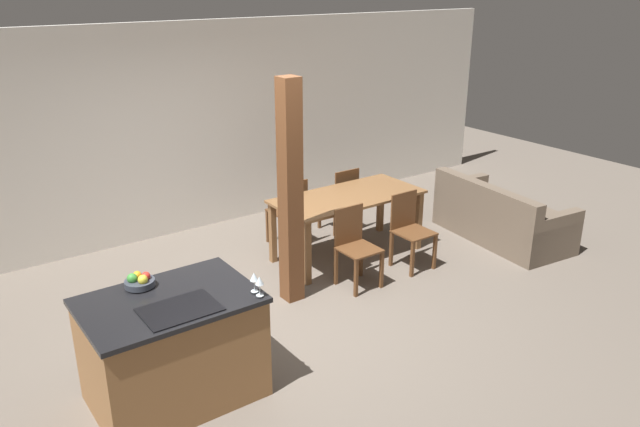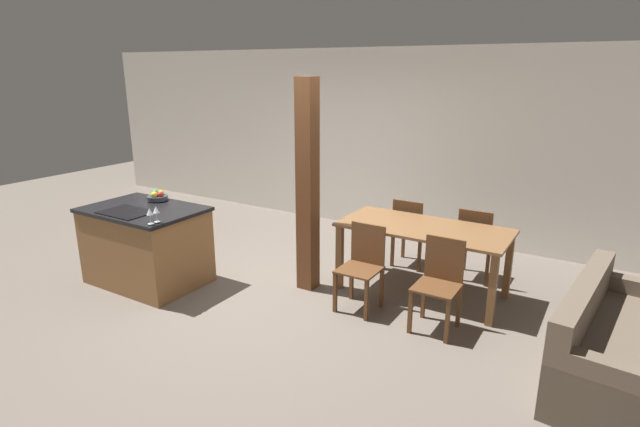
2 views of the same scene
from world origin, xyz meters
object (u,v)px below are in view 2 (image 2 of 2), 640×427
(wine_glass_middle, at_px, (156,210))
(dining_table, at_px, (424,236))
(dining_chair_near_left, at_px, (362,265))
(dining_chair_far_right, at_px, (476,242))
(timber_post, at_px, (308,188))
(couch, at_px, (621,350))
(dining_chair_near_right, at_px, (439,282))
(fruit_bowl, at_px, (157,196))
(kitchen_island, at_px, (147,245))
(wine_glass_near, at_px, (150,212))
(dining_chair_far_left, at_px, (410,231))

(wine_glass_middle, distance_m, dining_table, 2.81)
(wine_glass_middle, height_order, dining_chair_near_left, wine_glass_middle)
(dining_table, height_order, dining_chair_far_right, dining_chair_far_right)
(dining_table, xyz_separation_m, timber_post, (-1.15, -0.53, 0.50))
(couch, bearing_deg, dining_chair_far_right, 53.32)
(dining_table, bearing_deg, dining_chair_near_right, -58.19)
(dining_chair_far_right, bearing_deg, dining_table, 58.19)
(dining_chair_near_right, height_order, dining_chair_far_right, same)
(dining_table, height_order, timber_post, timber_post)
(fruit_bowl, distance_m, wine_glass_middle, 0.93)
(kitchen_island, xyz_separation_m, wine_glass_middle, (0.59, -0.30, 0.58))
(dining_chair_near_right, distance_m, dining_chair_far_right, 1.31)
(dining_table, relative_size, couch, 0.98)
(dining_chair_near_right, relative_size, couch, 0.48)
(kitchen_island, bearing_deg, dining_chair_far_right, 32.18)
(wine_glass_middle, distance_m, dining_chair_near_right, 2.88)
(kitchen_island, xyz_separation_m, fruit_bowl, (-0.11, 0.31, 0.50))
(kitchen_island, relative_size, dining_chair_near_right, 1.51)
(kitchen_island, xyz_separation_m, wine_glass_near, (0.59, -0.38, 0.58))
(wine_glass_near, relative_size, dining_chair_far_left, 0.19)
(couch, bearing_deg, wine_glass_near, 109.66)
(wine_glass_near, xyz_separation_m, dining_table, (2.23, 1.76, -0.36))
(fruit_bowl, height_order, dining_chair_far_right, fruit_bowl)
(dining_chair_far_right, bearing_deg, dining_chair_far_left, 0.00)
(dining_chair_near_left, bearing_deg, fruit_bowl, -170.70)
(wine_glass_middle, height_order, dining_chair_far_right, wine_glass_middle)
(dining_chair_far_right, bearing_deg, wine_glass_middle, 41.47)
(dining_chair_far_left, bearing_deg, wine_glass_middle, 51.91)
(timber_post, bearing_deg, wine_glass_middle, -133.35)
(dining_chair_far_left, bearing_deg, timber_post, 57.86)
(dining_table, xyz_separation_m, dining_chair_far_left, (-0.41, 0.65, -0.20))
(wine_glass_middle, bearing_deg, fruit_bowl, 138.59)
(wine_glass_near, relative_size, dining_chair_near_right, 0.19)
(fruit_bowl, bearing_deg, dining_chair_far_left, 34.32)
(wine_glass_middle, bearing_deg, dining_chair_near_right, 21.20)
(wine_glass_near, relative_size, dining_chair_far_right, 0.19)
(dining_chair_near_left, xyz_separation_m, dining_chair_near_right, (0.81, 0.00, 0.00))
(fruit_bowl, bearing_deg, dining_table, 20.03)
(kitchen_island, xyz_separation_m, dining_chair_far_left, (2.41, 2.03, 0.02))
(wine_glass_near, bearing_deg, fruit_bowl, 135.03)
(dining_chair_near_right, height_order, dining_chair_far_left, same)
(dining_chair_near_left, relative_size, dining_chair_near_right, 1.00)
(dining_chair_near_left, distance_m, timber_post, 1.03)
(wine_glass_near, relative_size, wine_glass_middle, 1.00)
(dining_chair_far_left, height_order, timber_post, timber_post)
(fruit_bowl, distance_m, dining_chair_far_left, 3.09)
(dining_table, bearing_deg, dining_chair_far_right, 58.19)
(fruit_bowl, relative_size, dining_chair_near_left, 0.27)
(dining_chair_far_left, bearing_deg, dining_table, 121.81)
(kitchen_island, height_order, wine_glass_middle, wine_glass_middle)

